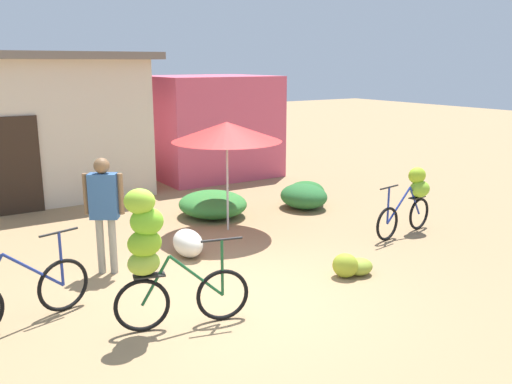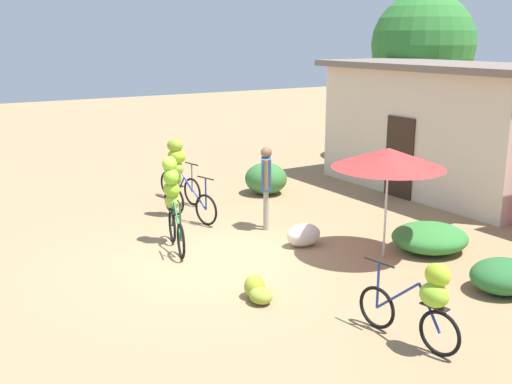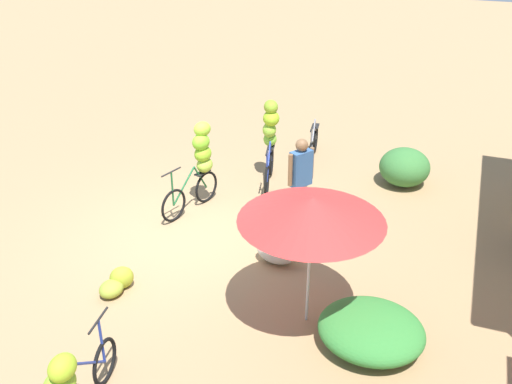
{
  "view_description": "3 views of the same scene",
  "coord_description": "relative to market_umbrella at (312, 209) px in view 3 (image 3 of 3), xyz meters",
  "views": [
    {
      "loc": [
        -3.35,
        -5.86,
        3.05
      ],
      "look_at": [
        0.95,
        0.83,
        1.16
      ],
      "focal_mm": 38.49,
      "sensor_mm": 36.0,
      "label": 1
    },
    {
      "loc": [
        9.24,
        -4.87,
        3.9
      ],
      "look_at": [
        0.01,
        0.86,
        1.14
      ],
      "focal_mm": 43.02,
      "sensor_mm": 36.0,
      "label": 2
    },
    {
      "loc": [
        7.97,
        4.33,
        5.5
      ],
      "look_at": [
        -0.27,
        1.21,
        0.97
      ],
      "focal_mm": 40.45,
      "sensor_mm": 36.0,
      "label": 3
    }
  ],
  "objects": [
    {
      "name": "person_vendor",
      "position": [
        -2.56,
        -0.9,
        -0.77
      ],
      "size": [
        0.5,
        0.38,
        1.73
      ],
      "color": "gray",
      "rests_on": "ground"
    },
    {
      "name": "bicycle_near_pile",
      "position": [
        -4.24,
        -2.07,
        -0.82
      ],
      "size": [
        1.7,
        0.58,
        1.75
      ],
      "color": "black",
      "rests_on": "ground"
    },
    {
      "name": "market_umbrella",
      "position": [
        0.0,
        0.0,
        0.0
      ],
      "size": [
        1.99,
        1.99,
        2.01
      ],
      "color": "beige",
      "rests_on": "ground"
    },
    {
      "name": "hedge_bush_front_left",
      "position": [
        -5.02,
        0.68,
        -1.44
      ],
      "size": [
        1.09,
        1.06,
        0.79
      ],
      "primitive_type": "ellipsoid",
      "color": "#367234",
      "rests_on": "ground"
    },
    {
      "name": "bicycle_by_shop",
      "position": [
        2.76,
        -1.94,
        -1.15
      ],
      "size": [
        1.58,
        0.37,
        1.19
      ],
      "color": "black",
      "rests_on": "ground"
    },
    {
      "name": "hedge_bush_front_right",
      "position": [
        0.2,
        0.96,
        -1.58
      ],
      "size": [
        1.35,
        1.46,
        0.51
      ],
      "primitive_type": "ellipsoid",
      "color": "#327E35",
      "rests_on": "ground"
    },
    {
      "name": "produce_sack",
      "position": [
        -1.25,
        -0.89,
        -1.62
      ],
      "size": [
        0.49,
        0.73,
        0.44
      ],
      "primitive_type": "ellipsoid",
      "rotation": [
        0.0,
        0.0,
        1.49
      ],
      "color": "silver",
      "rests_on": "ground"
    },
    {
      "name": "ground_plane",
      "position": [
        -1.51,
        -2.67,
        -1.84
      ],
      "size": [
        60.0,
        60.0,
        0.0
      ],
      "primitive_type": "plane",
      "color": "#9A7A53"
    },
    {
      "name": "bicycle_center_loaded",
      "position": [
        -2.65,
        -2.95,
        -0.87
      ],
      "size": [
        1.56,
        0.53,
        1.7
      ],
      "color": "black",
      "rests_on": "ground"
    },
    {
      "name": "bicycle_leftmost",
      "position": [
        -5.54,
        -1.47,
        -1.47
      ],
      "size": [
        1.68,
        0.32,
        1.01
      ],
      "color": "black",
      "rests_on": "ground"
    },
    {
      "name": "banana_pile_on_ground",
      "position": [
        0.38,
        -2.95,
        -1.68
      ],
      "size": [
        0.71,
        0.49,
        0.36
      ],
      "color": "#95A529",
      "rests_on": "ground"
    }
  ]
}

